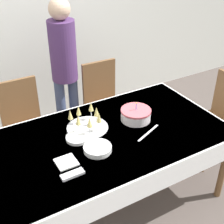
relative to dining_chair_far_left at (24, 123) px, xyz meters
The scene contains 14 objects.
ground_plane 1.12m from the dining_chair_far_left, 62.64° to the right, with size 12.00×12.00×0.00m, color #564C47.
wall_back 1.28m from the dining_chair_far_left, 62.20° to the left, with size 8.00×0.05×2.70m.
dining_table 1.00m from the dining_chair_far_left, 62.64° to the right, with size 2.06×1.13×0.74m.
dining_chair_far_left is the anchor object (origin of this frame).
dining_chair_far_right 0.92m from the dining_chair_far_left, ahead, with size 0.43×0.43×0.96m.
dining_chair_right_end 2.01m from the dining_chair_far_left, 26.17° to the right, with size 0.45×0.45×0.96m.
birthday_cake 1.17m from the dining_chair_far_left, 44.49° to the right, with size 0.27×0.27×0.18m.
champagne_tray 0.85m from the dining_chair_far_left, 61.64° to the right, with size 0.36×0.36×0.18m.
plate_stack_main 1.09m from the dining_chair_far_left, 73.18° to the right, with size 0.22×0.22×0.04m.
plate_stack_dessert 0.87m from the dining_chair_far_left, 73.90° to the right, with size 0.19×0.19×0.03m.
cake_knife 1.31m from the dining_chair_far_left, 52.44° to the right, with size 0.28×0.13×0.00m.
fork_pile 1.20m from the dining_chair_far_left, 88.74° to the right, with size 0.17×0.06×0.02m.
napkin_pile 1.05m from the dining_chair_far_left, 87.71° to the right, with size 0.15×0.15×0.01m.
person_standing 0.75m from the dining_chair_far_left, 19.07° to the left, with size 0.28×0.28×1.66m.
Camera 1 is at (-1.01, -1.84, 2.27)m, focal length 50.00 mm.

